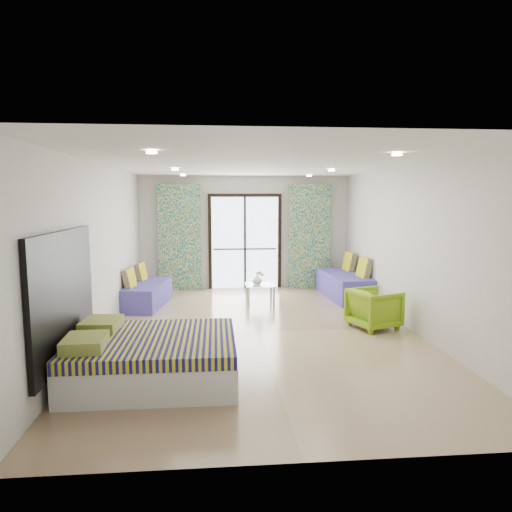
{
  "coord_description": "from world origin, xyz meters",
  "views": [
    {
      "loc": [
        -0.71,
        -7.22,
        2.17
      ],
      "look_at": [
        0.01,
        0.79,
        1.15
      ],
      "focal_mm": 32.0,
      "sensor_mm": 36.0,
      "label": 1
    }
  ],
  "objects": [
    {
      "name": "floor",
      "position": [
        0.0,
        0.0,
        0.0
      ],
      "size": [
        5.0,
        7.5,
        0.01
      ],
      "primitive_type": null,
      "color": "#967959",
      "rests_on": "ground"
    },
    {
      "name": "ceiling",
      "position": [
        0.0,
        0.0,
        2.7
      ],
      "size": [
        5.0,
        7.5,
        0.01
      ],
      "primitive_type": null,
      "color": "silver",
      "rests_on": "ground"
    },
    {
      "name": "wall_back",
      "position": [
        0.0,
        3.75,
        1.35
      ],
      "size": [
        5.0,
        0.01,
        2.7
      ],
      "primitive_type": null,
      "color": "silver",
      "rests_on": "ground"
    },
    {
      "name": "wall_front",
      "position": [
        0.0,
        -3.75,
        1.35
      ],
      "size": [
        5.0,
        0.01,
        2.7
      ],
      "primitive_type": null,
      "color": "silver",
      "rests_on": "ground"
    },
    {
      "name": "wall_left",
      "position": [
        -2.5,
        0.0,
        1.35
      ],
      "size": [
        0.01,
        7.5,
        2.7
      ],
      "primitive_type": null,
      "color": "silver",
      "rests_on": "ground"
    },
    {
      "name": "wall_right",
      "position": [
        2.5,
        0.0,
        1.35
      ],
      "size": [
        0.01,
        7.5,
        2.7
      ],
      "primitive_type": null,
      "color": "silver",
      "rests_on": "ground"
    },
    {
      "name": "balcony_door",
      "position": [
        0.0,
        3.72,
        1.26
      ],
      "size": [
        1.76,
        0.08,
        2.28
      ],
      "color": "black",
      "rests_on": "floor"
    },
    {
      "name": "balcony_rail",
      "position": [
        0.0,
        3.73,
        0.95
      ],
      "size": [
        1.52,
        0.03,
        0.04
      ],
      "primitive_type": "cube",
      "color": "#595451",
      "rests_on": "balcony_door"
    },
    {
      "name": "curtain_left",
      "position": [
        -1.55,
        3.57,
        1.25
      ],
      "size": [
        1.0,
        0.1,
        2.5
      ],
      "primitive_type": "cube",
      "color": "silver",
      "rests_on": "floor"
    },
    {
      "name": "curtain_right",
      "position": [
        1.55,
        3.57,
        1.25
      ],
      "size": [
        1.0,
        0.1,
        2.5
      ],
      "primitive_type": "cube",
      "color": "silver",
      "rests_on": "floor"
    },
    {
      "name": "downlight_a",
      "position": [
        -1.4,
        -2.0,
        2.67
      ],
      "size": [
        0.12,
        0.12,
        0.02
      ],
      "primitive_type": "cylinder",
      "color": "#FFE0B2",
      "rests_on": "ceiling"
    },
    {
      "name": "downlight_b",
      "position": [
        1.4,
        -2.0,
        2.67
      ],
      "size": [
        0.12,
        0.12,
        0.02
      ],
      "primitive_type": "cylinder",
      "color": "#FFE0B2",
      "rests_on": "ceiling"
    },
    {
      "name": "downlight_c",
      "position": [
        -1.4,
        1.0,
        2.67
      ],
      "size": [
        0.12,
        0.12,
        0.02
      ],
      "primitive_type": "cylinder",
      "color": "#FFE0B2",
      "rests_on": "ceiling"
    },
    {
      "name": "downlight_d",
      "position": [
        1.4,
        1.0,
        2.67
      ],
      "size": [
        0.12,
        0.12,
        0.02
      ],
      "primitive_type": "cylinder",
      "color": "#FFE0B2",
      "rests_on": "ceiling"
    },
    {
      "name": "downlight_e",
      "position": [
        -1.4,
        3.0,
        2.67
      ],
      "size": [
        0.12,
        0.12,
        0.02
      ],
      "primitive_type": "cylinder",
      "color": "#FFE0B2",
      "rests_on": "ceiling"
    },
    {
      "name": "downlight_f",
      "position": [
        1.4,
        3.0,
        2.67
      ],
      "size": [
        0.12,
        0.12,
        0.02
      ],
      "primitive_type": "cylinder",
      "color": "#FFE0B2",
      "rests_on": "ceiling"
    },
    {
      "name": "headboard",
      "position": [
        -2.46,
        -1.88,
        1.05
      ],
      "size": [
        0.06,
        2.1,
        1.5
      ],
      "primitive_type": "cube",
      "color": "black",
      "rests_on": "floor"
    },
    {
      "name": "switch_plate",
      "position": [
        -2.47,
        -0.63,
        1.05
      ],
      "size": [
        0.02,
        0.1,
        0.1
      ],
      "primitive_type": "cube",
      "color": "silver",
      "rests_on": "wall_left"
    },
    {
      "name": "bed",
      "position": [
        -1.48,
        -1.88,
        0.28
      ],
      "size": [
        1.93,
        1.58,
        0.67
      ],
      "color": "silver",
      "rests_on": "floor"
    },
    {
      "name": "daybed_left",
      "position": [
        -2.11,
        2.01,
        0.26
      ],
      "size": [
        0.86,
        1.75,
        0.83
      ],
      "rotation": [
        0.0,
        0.0,
        -0.13
      ],
      "color": "#49429D",
      "rests_on": "floor"
    },
    {
      "name": "daybed_right",
      "position": [
        2.12,
        2.41,
        0.29
      ],
      "size": [
        0.85,
        1.96,
        0.95
      ],
      "rotation": [
        0.0,
        0.0,
        0.06
      ],
      "color": "#49429D",
      "rests_on": "floor"
    },
    {
      "name": "coffee_table",
      "position": [
        0.2,
        2.05,
        0.35
      ],
      "size": [
        0.6,
        0.6,
        0.69
      ],
      "rotation": [
        0.0,
        0.0,
        -0.0
      ],
      "color": "silver",
      "rests_on": "floor"
    },
    {
      "name": "vase",
      "position": [
        0.14,
        2.05,
        0.5
      ],
      "size": [
        0.27,
        0.27,
        0.21
      ],
      "primitive_type": "imported",
      "rotation": [
        0.0,
        0.0,
        0.37
      ],
      "color": "white",
      "rests_on": "coffee_table"
    },
    {
      "name": "armchair",
      "position": [
        1.93,
        0.05,
        0.36
      ],
      "size": [
        0.86,
        0.89,
        0.73
      ],
      "primitive_type": "imported",
      "rotation": [
        0.0,
        0.0,
        1.92
      ],
      "color": "#82B016",
      "rests_on": "floor"
    }
  ]
}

